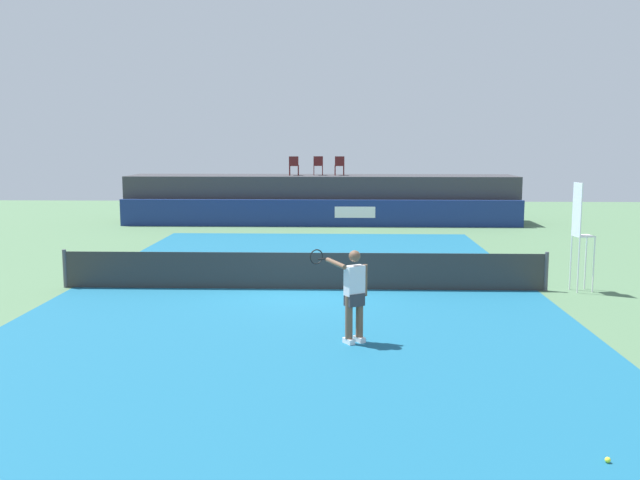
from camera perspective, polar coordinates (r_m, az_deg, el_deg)
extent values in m
plane|color=#4C704C|center=(21.20, -0.92, -2.30)|extent=(48.00, 48.00, 0.00)
cube|color=#16597A|center=(18.26, -1.39, -3.97)|extent=(12.00, 22.00, 0.00)
cube|color=navy|center=(31.52, 0.02, 2.18)|extent=(18.00, 0.20, 1.20)
cube|color=white|center=(31.39, 2.84, 2.25)|extent=(1.80, 0.02, 0.50)
cube|color=#38383D|center=(33.26, 0.12, 3.35)|extent=(18.00, 2.80, 2.20)
cylinder|color=#561919|center=(33.29, -1.74, 5.62)|extent=(0.04, 0.04, 0.44)
cylinder|color=#561919|center=(33.31, -2.44, 5.62)|extent=(0.04, 0.04, 0.44)
cylinder|color=#561919|center=(32.88, -1.78, 5.59)|extent=(0.04, 0.04, 0.44)
cylinder|color=#561919|center=(32.91, -2.49, 5.59)|extent=(0.04, 0.04, 0.44)
cube|color=#561919|center=(33.09, -2.11, 6.01)|extent=(0.44, 0.44, 0.03)
cube|color=#561919|center=(32.88, -2.14, 6.39)|extent=(0.44, 0.03, 0.42)
cylinder|color=#561919|center=(33.53, 0.20, 5.64)|extent=(0.04, 0.04, 0.44)
cylinder|color=#561919|center=(33.52, -0.50, 5.64)|extent=(0.04, 0.04, 0.44)
cylinder|color=#561919|center=(33.12, 0.21, 5.61)|extent=(0.04, 0.04, 0.44)
cylinder|color=#561919|center=(33.12, -0.50, 5.61)|extent=(0.04, 0.04, 0.44)
cube|color=#561919|center=(33.31, -0.15, 6.03)|extent=(0.46, 0.46, 0.03)
cube|color=#561919|center=(33.10, -0.14, 6.41)|extent=(0.44, 0.04, 0.42)
cylinder|color=#561919|center=(33.36, 1.91, 5.63)|extent=(0.04, 0.04, 0.44)
cylinder|color=#561919|center=(33.34, 1.21, 5.63)|extent=(0.04, 0.04, 0.44)
cylinder|color=#561919|center=(32.95, 1.95, 5.60)|extent=(0.04, 0.04, 0.44)
cylinder|color=#561919|center=(32.93, 1.24, 5.60)|extent=(0.04, 0.04, 0.44)
cube|color=#561919|center=(33.13, 1.58, 6.02)|extent=(0.46, 0.46, 0.03)
cube|color=#561919|center=(32.92, 1.60, 6.40)|extent=(0.44, 0.05, 0.42)
cylinder|color=white|center=(19.01, 21.20, -1.90)|extent=(0.04, 0.04, 1.40)
cylinder|color=white|center=(19.36, 20.63, -1.70)|extent=(0.04, 0.04, 1.40)
cylinder|color=white|center=(18.82, 20.12, -1.94)|extent=(0.04, 0.04, 1.40)
cylinder|color=white|center=(19.17, 19.57, -1.74)|extent=(0.04, 0.04, 1.40)
cube|color=white|center=(18.98, 20.49, 0.31)|extent=(0.51, 0.51, 0.03)
cube|color=white|center=(18.82, 20.03, 2.35)|extent=(0.10, 0.44, 1.33)
cube|color=#2D2D2D|center=(18.17, -1.40, -2.51)|extent=(12.40, 0.02, 0.95)
cylinder|color=#4C4C51|center=(19.53, -19.89, -2.18)|extent=(0.10, 0.10, 1.00)
cylinder|color=#4C4C51|center=(18.86, 17.78, -2.43)|extent=(0.10, 0.10, 1.00)
cube|color=white|center=(13.57, 3.19, -7.99)|extent=(0.24, 0.28, 0.10)
cylinder|color=brown|center=(13.45, 3.20, -6.11)|extent=(0.14, 0.14, 0.82)
cube|color=white|center=(13.44, 2.33, -8.15)|extent=(0.24, 0.28, 0.10)
cylinder|color=brown|center=(13.32, 2.35, -6.24)|extent=(0.14, 0.14, 0.82)
cube|color=#333338|center=(13.30, 2.79, -4.80)|extent=(0.40, 0.37, 0.24)
cube|color=silver|center=(13.23, 2.80, -3.28)|extent=(0.41, 0.36, 0.56)
sphere|color=brown|center=(13.15, 2.81, -1.31)|extent=(0.22, 0.22, 0.22)
cylinder|color=brown|center=(13.37, 3.65, -3.25)|extent=(0.09, 0.09, 0.60)
cylinder|color=brown|center=(13.26, 1.29, -1.90)|extent=(0.41, 0.56, 0.14)
cylinder|color=black|center=(13.61, 0.34, -1.54)|extent=(0.27, 0.19, 0.03)
torus|color=black|center=(13.86, -0.29, -1.37)|extent=(0.27, 0.19, 0.30)
sphere|color=#D8EA33|center=(9.40, 22.19, -16.10)|extent=(0.07, 0.07, 0.07)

